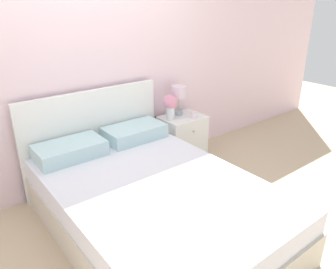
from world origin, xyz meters
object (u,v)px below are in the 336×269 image
(table_lamp, at_px, (179,94))
(flower_vase, at_px, (171,104))
(teacup, at_px, (194,115))
(bed, at_px, (149,200))
(nightstand, at_px, (182,139))

(table_lamp, bearing_deg, flower_vase, -158.63)
(table_lamp, xyz_separation_m, teacup, (0.08, -0.18, -0.22))
(table_lamp, bearing_deg, bed, -140.15)
(table_lamp, xyz_separation_m, flower_vase, (-0.18, -0.07, -0.07))
(table_lamp, bearing_deg, nightstand, -95.17)
(flower_vase, relative_size, teacup, 2.44)
(bed, xyz_separation_m, nightstand, (1.04, 0.79, 0.02))
(bed, distance_m, teacup, 1.36)
(flower_vase, height_order, teacup, flower_vase)
(nightstand, xyz_separation_m, flower_vase, (-0.17, 0.01, 0.46))
(flower_vase, bearing_deg, nightstand, -3.84)
(table_lamp, height_order, teacup, table_lamp)
(bed, distance_m, flower_vase, 1.28)
(bed, bearing_deg, table_lamp, 39.85)
(bed, height_order, teacup, bed)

